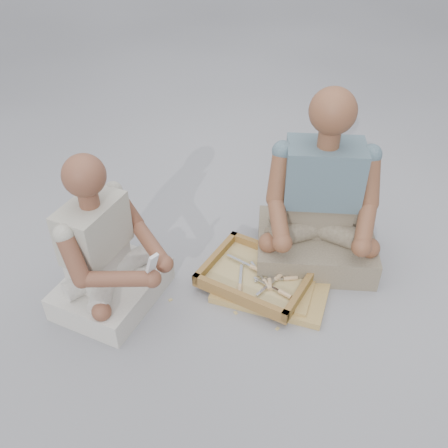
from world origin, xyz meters
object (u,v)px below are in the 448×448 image
at_px(craftsman, 106,256).
at_px(tool_tray, 257,276).
at_px(carved_panel, 272,288).
at_px(companion, 320,209).

bearing_deg(craftsman, tool_tray, 122.31).
bearing_deg(carved_panel, tool_tray, 173.26).
xyz_separation_m(carved_panel, tool_tray, (-0.09, 0.01, 0.04)).
xyz_separation_m(craftsman, companion, (0.82, 0.73, 0.04)).
bearing_deg(companion, carved_panel, 52.15).
xyz_separation_m(carved_panel, companion, (0.11, 0.35, 0.30)).
bearing_deg(tool_tray, carved_panel, -6.74).
bearing_deg(craftsman, carved_panel, 118.33).
height_order(tool_tray, companion, companion).
relative_size(carved_panel, companion, 0.58).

